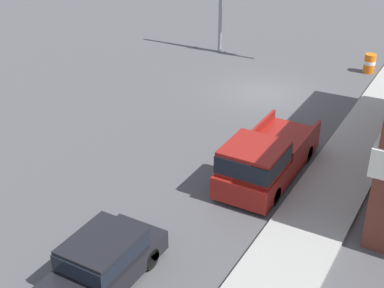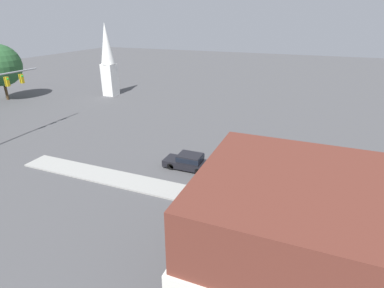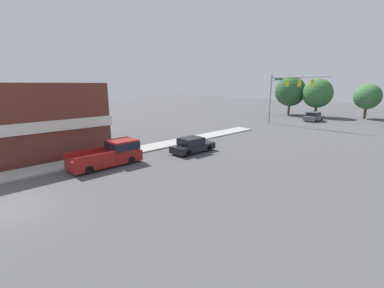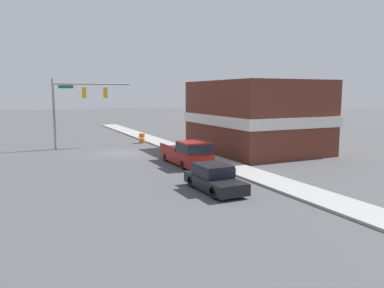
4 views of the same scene
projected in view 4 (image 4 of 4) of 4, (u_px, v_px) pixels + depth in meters
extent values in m
plane|color=#4C4C4F|center=(120.00, 153.00, 34.09)|extent=(200.00, 200.00, 0.00)
cube|color=#9E9E99|center=(178.00, 149.00, 36.48)|extent=(2.40, 60.00, 0.14)
cylinder|color=gray|center=(54.00, 114.00, 35.93)|extent=(0.22, 0.22, 6.84)
cylinder|color=gray|center=(93.00, 84.00, 37.11)|extent=(7.49, 0.18, 0.18)
cube|color=gold|center=(84.00, 93.00, 36.87)|extent=(0.36, 0.36, 1.05)
sphere|color=yellow|center=(84.00, 90.00, 37.01)|extent=(0.22, 0.22, 0.22)
cube|color=gold|center=(105.00, 93.00, 37.75)|extent=(0.36, 0.36, 1.05)
sphere|color=yellow|center=(105.00, 90.00, 37.89)|extent=(0.22, 0.22, 0.22)
cube|color=#196B38|center=(66.00, 87.00, 36.08)|extent=(1.40, 0.04, 0.30)
cylinder|color=black|center=(240.00, 190.00, 20.04)|extent=(0.22, 0.66, 0.66)
cylinder|color=black|center=(214.00, 193.00, 19.37)|extent=(0.22, 0.66, 0.66)
cylinder|color=black|center=(215.00, 179.00, 22.53)|extent=(0.22, 0.66, 0.66)
cylinder|color=black|center=(191.00, 181.00, 21.86)|extent=(0.22, 0.66, 0.66)
cube|color=black|center=(215.00, 182.00, 20.93)|extent=(1.80, 4.47, 0.63)
cube|color=black|center=(213.00, 170.00, 21.08)|extent=(1.66, 2.15, 0.68)
cube|color=black|center=(213.00, 170.00, 21.08)|extent=(1.68, 2.23, 0.47)
cylinder|color=black|center=(206.00, 163.00, 27.72)|extent=(0.22, 0.66, 0.66)
cylinder|color=black|center=(183.00, 165.00, 26.94)|extent=(0.22, 0.66, 0.66)
cylinder|color=black|center=(187.00, 156.00, 30.84)|extent=(0.22, 0.66, 0.66)
cylinder|color=black|center=(166.00, 157.00, 30.06)|extent=(0.22, 0.66, 0.66)
cube|color=maroon|center=(185.00, 156.00, 28.85)|extent=(2.09, 5.61, 0.85)
cube|color=maroon|center=(194.00, 148.00, 27.35)|extent=(1.98, 2.13, 0.91)
cube|color=black|center=(194.00, 148.00, 27.35)|extent=(2.01, 2.22, 0.64)
cube|color=maroon|center=(190.00, 146.00, 30.27)|extent=(0.12, 3.18, 0.35)
cube|color=maroon|center=(168.00, 147.00, 29.45)|extent=(0.12, 3.18, 0.35)
cylinder|color=orange|center=(142.00, 138.00, 40.85)|extent=(0.63, 0.63, 1.08)
cylinder|color=white|center=(142.00, 138.00, 40.85)|extent=(0.64, 0.64, 0.19)
cube|color=brown|center=(256.00, 116.00, 35.10)|extent=(9.14, 11.80, 6.55)
cube|color=silver|center=(256.00, 119.00, 35.13)|extent=(9.44, 12.10, 0.90)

